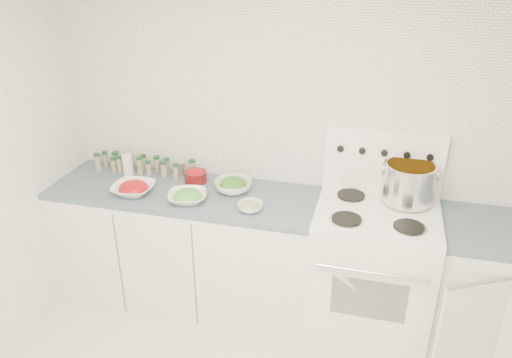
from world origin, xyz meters
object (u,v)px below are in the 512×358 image
stove (371,268)px  bowl_snowpea (187,196)px  stock_pot (409,181)px  bowl_tomato (133,188)px

stove → bowl_snowpea: stove is taller
bowl_snowpea → stock_pot: bearing=11.8°
bowl_tomato → bowl_snowpea: 0.39m
stove → bowl_tomato: size_ratio=4.81×
stock_pot → bowl_snowpea: (-1.38, -0.29, -0.15)m
stove → stock_pot: (0.17, 0.16, 0.58)m
stove → bowl_snowpea: (-1.22, -0.13, 0.44)m
stove → bowl_snowpea: bearing=-173.8°
stove → stock_pot: 0.63m
stove → bowl_tomato: 1.68m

